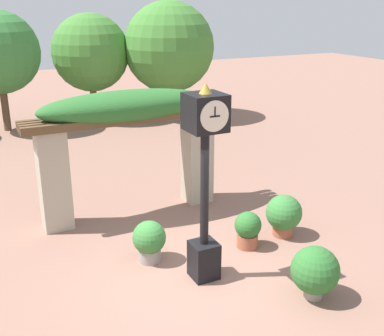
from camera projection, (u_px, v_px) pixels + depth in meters
ground_plane at (189, 276)px, 9.01m from camera, size 60.00×60.00×0.00m
pedestal_clock at (205, 173)px, 8.32m from camera, size 0.62×0.67×3.63m
pergola at (128, 127)px, 11.01m from camera, size 4.77×1.23×2.98m
potted_plant_near_left at (284, 214)px, 10.42m from camera, size 0.79×0.79×0.93m
potted_plant_near_right at (149, 240)px, 9.40m from camera, size 0.66×0.66×0.84m
potted_plant_far_left at (248, 229)px, 9.94m from camera, size 0.56×0.56×0.79m
potted_plant_far_right at (315, 271)px, 8.21m from camera, size 0.84×0.84×0.95m
tree_line at (82, 54)px, 19.21m from camera, size 13.11×4.60×4.91m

